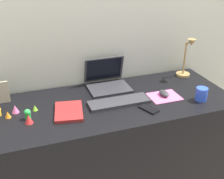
{
  "coord_description": "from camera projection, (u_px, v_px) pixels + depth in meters",
  "views": [
    {
      "loc": [
        -0.53,
        -1.6,
        1.66
      ],
      "look_at": [
        0.03,
        0.0,
        0.83
      ],
      "focal_mm": 45.96,
      "sensor_mm": 36.0,
      "label": 1
    }
  ],
  "objects": [
    {
      "name": "toy_figurine_lime",
      "position": [
        35.0,
        108.0,
        1.82
      ],
      "size": [
        0.03,
        0.03,
        0.04
      ],
      "primitive_type": "cone",
      "color": "#8CDB33",
      "rests_on": "desk"
    },
    {
      "name": "toy_figurine_green",
      "position": [
        28.0,
        114.0,
        1.71
      ],
      "size": [
        0.04,
        0.04,
        0.07
      ],
      "color": "green",
      "rests_on": "desk"
    },
    {
      "name": "back_wall",
      "position": [
        93.0,
        78.0,
        2.23
      ],
      "size": [
        2.91,
        0.05,
        1.52
      ],
      "primitive_type": "cube",
      "color": "beige",
      "rests_on": "ground_plane"
    },
    {
      "name": "toy_figurine_orange",
      "position": [
        8.0,
        115.0,
        1.74
      ],
      "size": [
        0.04,
        0.04,
        0.04
      ],
      "primitive_type": "cone",
      "color": "orange",
      "rests_on": "desk"
    },
    {
      "name": "keyboard",
      "position": [
        119.0,
        102.0,
        1.9
      ],
      "size": [
        0.41,
        0.13,
        0.02
      ],
      "primitive_type": "cube",
      "color": "#333338",
      "rests_on": "desk"
    },
    {
      "name": "cell_phone",
      "position": [
        149.0,
        109.0,
        1.83
      ],
      "size": [
        0.11,
        0.14,
        0.01
      ],
      "primitive_type": "cube",
      "rotation": [
        0.0,
        0.0,
        0.4
      ],
      "color": "black",
      "rests_on": "desk"
    },
    {
      "name": "desk",
      "position": [
        108.0,
        147.0,
        2.08
      ],
      "size": [
        1.71,
        0.68,
        0.74
      ],
      "primitive_type": "cube",
      "color": "black",
      "rests_on": "ground_plane"
    },
    {
      "name": "mouse",
      "position": [
        164.0,
        93.0,
        1.99
      ],
      "size": [
        0.06,
        0.1,
        0.03
      ],
      "primitive_type": "ellipsoid",
      "color": "#333338",
      "rests_on": "mousepad"
    },
    {
      "name": "coffee_mug",
      "position": [
        201.0,
        94.0,
        1.93
      ],
      "size": [
        0.08,
        0.08,
        0.09
      ],
      "primitive_type": "cylinder",
      "color": "blue",
      "rests_on": "desk"
    },
    {
      "name": "picture_frame",
      "position": [
        0.0,
        93.0,
        1.88
      ],
      "size": [
        0.12,
        0.02,
        0.15
      ],
      "primitive_type": "cube",
      "color": "#B2A58C",
      "rests_on": "desk"
    },
    {
      "name": "toy_figurine_red",
      "position": [
        29.0,
        119.0,
        1.68
      ],
      "size": [
        0.05,
        0.05,
        0.05
      ],
      "primitive_type": "cone",
      "color": "red",
      "rests_on": "desk"
    },
    {
      "name": "desk_lamp",
      "position": [
        187.0,
        59.0,
        2.24
      ],
      "size": [
        0.11,
        0.15,
        0.32
      ],
      "color": "#A5844C",
      "rests_on": "desk"
    },
    {
      "name": "laptop",
      "position": [
        107.0,
        80.0,
        2.12
      ],
      "size": [
        0.3,
        0.27,
        0.21
      ],
      "color": "#333338",
      "rests_on": "desk"
    },
    {
      "name": "toy_figurine_pink",
      "position": [
        15.0,
        109.0,
        1.79
      ],
      "size": [
        0.05,
        0.05,
        0.05
      ],
      "primitive_type": "cone",
      "color": "pink",
      "rests_on": "desk"
    },
    {
      "name": "mousepad",
      "position": [
        164.0,
        97.0,
        1.99
      ],
      "size": [
        0.21,
        0.17,
        0.0
      ],
      "primitive_type": "cube",
      "color": "pink",
      "rests_on": "desk"
    },
    {
      "name": "notebook_pad",
      "position": [
        69.0,
        111.0,
        1.79
      ],
      "size": [
        0.21,
        0.27,
        0.02
      ],
      "primitive_type": "cube",
      "rotation": [
        0.0,
        0.0,
        -0.18
      ],
      "color": "maroon",
      "rests_on": "desk"
    }
  ]
}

